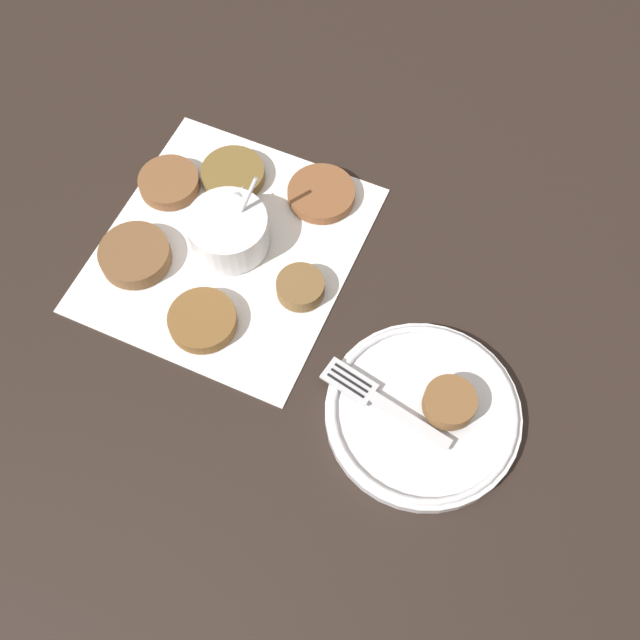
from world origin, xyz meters
TOP-DOWN VIEW (x-y plane):
  - ground_plane at (0.00, 0.00)m, footprint 4.00×4.00m
  - napkin at (-0.02, -0.03)m, footprint 0.35×0.33m
  - sauce_bowl at (-0.01, -0.03)m, footprint 0.10×0.10m
  - fritter_0 at (-0.12, -0.04)m, footprint 0.08×0.08m
  - fritter_1 at (0.08, -0.00)m, footprint 0.08×0.08m
  - fritter_2 at (-0.05, -0.13)m, footprint 0.06×0.06m
  - fritter_3 at (-0.06, 0.07)m, footprint 0.08×0.08m
  - fritter_4 at (0.05, 0.07)m, footprint 0.08×0.08m
  - fritter_5 at (0.09, -0.12)m, footprint 0.08×0.08m
  - serving_plate at (-0.15, -0.31)m, footprint 0.21×0.21m
  - fritter_on_plate at (-0.14, -0.33)m, footprint 0.06×0.06m
  - fork at (-0.16, -0.25)m, footprint 0.07×0.15m

SIDE VIEW (x-z plane):
  - ground_plane at x=0.00m, z-range 0.00..0.00m
  - napkin at x=-0.02m, z-range 0.00..0.00m
  - serving_plate at x=-0.15m, z-range 0.00..0.02m
  - fritter_5 at x=0.09m, z-range 0.00..0.02m
  - fritter_1 at x=0.08m, z-range 0.00..0.02m
  - fritter_4 at x=0.05m, z-range 0.00..0.02m
  - fritter_0 at x=-0.12m, z-range 0.00..0.02m
  - fritter_2 at x=-0.05m, z-range 0.00..0.02m
  - fritter_3 at x=-0.06m, z-range 0.00..0.02m
  - fork at x=-0.16m, z-range 0.02..0.02m
  - sauce_bowl at x=-0.01m, z-range -0.02..0.07m
  - fritter_on_plate at x=-0.14m, z-range 0.02..0.04m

